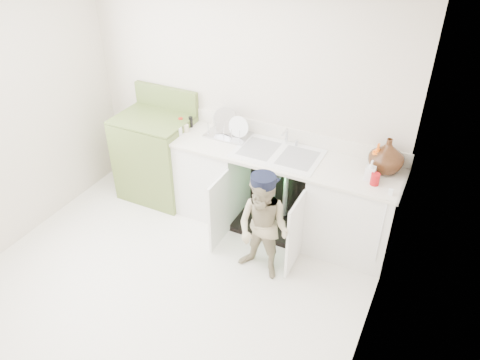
% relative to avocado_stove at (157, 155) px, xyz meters
% --- Properties ---
extents(ground, '(3.50, 3.50, 0.00)m').
position_rel_avocado_stove_xyz_m(ground, '(0.91, -1.18, -0.51)').
color(ground, silver).
rests_on(ground, ground).
extents(room_shell, '(6.00, 5.50, 1.26)m').
position_rel_avocado_stove_xyz_m(room_shell, '(0.91, -1.18, 0.74)').
color(room_shell, beige).
rests_on(room_shell, ground).
extents(counter_run, '(2.44, 1.02, 1.23)m').
position_rel_avocado_stove_xyz_m(counter_run, '(1.50, 0.03, -0.03)').
color(counter_run, white).
rests_on(counter_run, ground).
extents(avocado_stove, '(0.80, 0.65, 1.24)m').
position_rel_avocado_stove_xyz_m(avocado_stove, '(0.00, 0.00, 0.00)').
color(avocado_stove, '#597131').
rests_on(avocado_stove, ground).
extents(repair_worker, '(0.57, 0.61, 1.08)m').
position_rel_avocado_stove_xyz_m(repair_worker, '(1.63, -0.69, 0.03)').
color(repair_worker, tan).
rests_on(repair_worker, ground).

